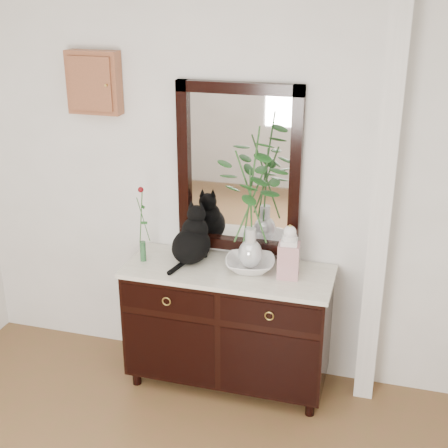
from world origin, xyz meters
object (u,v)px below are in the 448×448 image
(cat, at_px, (191,235))
(sideboard, at_px, (228,321))
(lotus_bowl, at_px, (250,264))
(ginger_jar, at_px, (289,251))

(cat, bearing_deg, sideboard, 0.97)
(cat, height_order, lotus_bowl, cat)
(sideboard, height_order, cat, cat)
(sideboard, relative_size, cat, 3.54)
(sideboard, bearing_deg, cat, 169.01)
(ginger_jar, bearing_deg, cat, 176.14)
(ginger_jar, bearing_deg, sideboard, -178.86)
(sideboard, bearing_deg, ginger_jar, 1.14)
(sideboard, distance_m, ginger_jar, 0.67)
(cat, relative_size, ginger_jar, 1.08)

